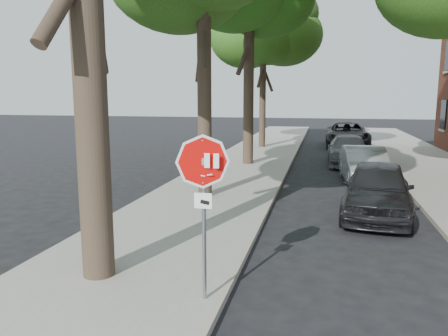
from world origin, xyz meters
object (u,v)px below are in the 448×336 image
(tree_far, at_px, (263,30))
(car_b, at_px, (364,165))
(car_d, at_px, (347,135))
(car_a, at_px, (377,189))
(stop_sign, at_px, (203,186))
(car_c, at_px, (348,150))

(tree_far, height_order, car_b, tree_far)
(car_b, height_order, car_d, car_d)
(car_a, bearing_deg, car_d, 96.71)
(car_b, xyz_separation_m, car_d, (-0.03, 12.37, 0.10))
(tree_far, distance_m, car_b, 13.34)
(car_a, height_order, car_d, car_d)
(stop_sign, xyz_separation_m, car_b, (3.30, 10.78, -1.25))
(car_b, relative_size, car_c, 0.89)
(stop_sign, xyz_separation_m, car_d, (3.27, 23.15, -1.15))
(stop_sign, bearing_deg, car_b, 72.98)
(stop_sign, distance_m, car_d, 23.41)
(stop_sign, xyz_separation_m, car_c, (2.96, 15.56, -1.26))
(tree_far, relative_size, car_b, 2.21)
(stop_sign, bearing_deg, car_d, 81.95)
(stop_sign, distance_m, car_c, 15.88)
(car_a, xyz_separation_m, car_c, (-0.29, 9.39, -0.07))
(car_a, bearing_deg, tree_far, 116.18)
(car_d, bearing_deg, car_b, -90.30)
(stop_sign, relative_size, tree_far, 0.28)
(tree_far, height_order, car_c, tree_far)
(car_c, height_order, car_d, car_d)
(car_b, bearing_deg, car_a, -94.40)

